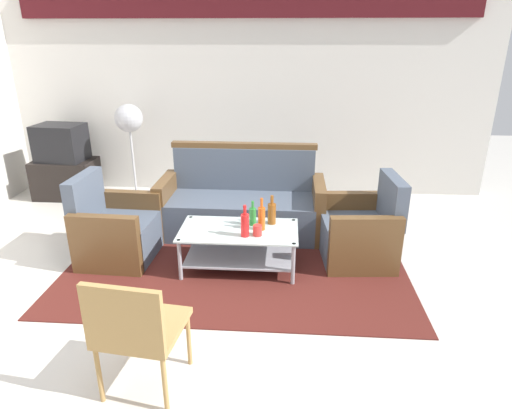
{
  "coord_description": "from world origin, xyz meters",
  "views": [
    {
      "loc": [
        0.57,
        -3.0,
        2.12
      ],
      "look_at": [
        0.3,
        0.76,
        0.65
      ],
      "focal_mm": 31.02,
      "sensor_mm": 36.0,
      "label": 1
    }
  ],
  "objects": [
    {
      "name": "rug",
      "position": [
        0.1,
        0.86,
        0.01
      ],
      "size": [
        3.24,
        2.2,
        0.01
      ],
      "primitive_type": "cube",
      "color": "#511E19",
      "rests_on": "ground"
    },
    {
      "name": "bottle_brown",
      "position": [
        0.44,
        0.89,
        0.52
      ],
      "size": [
        0.08,
        0.08,
        0.28
      ],
      "color": "brown",
      "rests_on": "coffee_table"
    },
    {
      "name": "pedestal_fan",
      "position": [
        -1.49,
        2.6,
        1.01
      ],
      "size": [
        0.36,
        0.36,
        1.27
      ],
      "color": "#2D2D33",
      "rests_on": "ground"
    },
    {
      "name": "bottle_green",
      "position": [
        0.26,
        0.84,
        0.5
      ],
      "size": [
        0.06,
        0.06,
        0.24
      ],
      "color": "#2D8C38",
      "rests_on": "coffee_table"
    },
    {
      "name": "television",
      "position": [
        -2.43,
        2.55,
        0.76
      ],
      "size": [
        0.64,
        0.49,
        0.48
      ],
      "rotation": [
        0.0,
        0.0,
        3.06
      ],
      "color": "black",
      "rests_on": "tv_stand"
    },
    {
      "name": "bottle_orange",
      "position": [
        0.35,
        0.75,
        0.53
      ],
      "size": [
        0.07,
        0.07,
        0.31
      ],
      "color": "#D85919",
      "rests_on": "coffee_table"
    },
    {
      "name": "armchair_right",
      "position": [
        1.31,
        1.01,
        0.29
      ],
      "size": [
        0.75,
        0.81,
        0.85
      ],
      "rotation": [
        0.0,
        0.0,
        1.65
      ],
      "color": "#4C5666",
      "rests_on": "rug"
    },
    {
      "name": "cup",
      "position": [
        0.32,
        0.61,
        0.46
      ],
      "size": [
        0.08,
        0.08,
        0.1
      ],
      "primitive_type": "cylinder",
      "color": "red",
      "rests_on": "coffee_table"
    },
    {
      "name": "couch",
      "position": [
        0.08,
        1.57,
        0.32
      ],
      "size": [
        1.8,
        0.75,
        0.96
      ],
      "rotation": [
        0.0,
        0.0,
        3.14
      ],
      "color": "#4C5666",
      "rests_on": "rug"
    },
    {
      "name": "wicker_chair",
      "position": [
        -0.3,
        -0.88,
        0.49
      ],
      "size": [
        0.54,
        0.54,
        0.84
      ],
      "rotation": [
        0.0,
        0.0,
        -0.12
      ],
      "color": "#AD844C",
      "rests_on": "ground"
    },
    {
      "name": "coffee_table",
      "position": [
        0.14,
        0.73,
        0.27
      ],
      "size": [
        1.1,
        0.6,
        0.4
      ],
      "color": "silver",
      "rests_on": "rug"
    },
    {
      "name": "armchair_left",
      "position": [
        -1.1,
        0.87,
        0.29
      ],
      "size": [
        0.73,
        0.79,
        0.85
      ],
      "rotation": [
        0.0,
        0.0,
        -1.61
      ],
      "color": "#4C5666",
      "rests_on": "rug"
    },
    {
      "name": "wall_back",
      "position": [
        0.0,
        3.05,
        1.48
      ],
      "size": [
        6.52,
        0.19,
        2.8
      ],
      "color": "silver",
      "rests_on": "ground"
    },
    {
      "name": "ground_plane",
      "position": [
        0.0,
        0.0,
        0.0
      ],
      "size": [
        14.0,
        14.0,
        0.0
      ],
      "primitive_type": "plane",
      "color": "beige"
    },
    {
      "name": "tv_stand",
      "position": [
        -2.43,
        2.55,
        0.26
      ],
      "size": [
        0.8,
        0.5,
        0.52
      ],
      "primitive_type": "cube",
      "color": "black",
      "rests_on": "ground"
    },
    {
      "name": "bottle_red",
      "position": [
        0.21,
        0.59,
        0.52
      ],
      "size": [
        0.07,
        0.07,
        0.3
      ],
      "color": "red",
      "rests_on": "coffee_table"
    }
  ]
}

